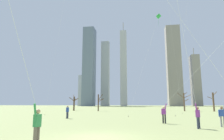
{
  "coord_description": "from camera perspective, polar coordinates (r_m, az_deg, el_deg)",
  "views": [
    {
      "loc": [
        2.42,
        -11.05,
        1.85
      ],
      "look_at": [
        0.0,
        6.0,
        4.82
      ],
      "focal_mm": 31.4,
      "sensor_mm": 36.0,
      "label": 1
    }
  ],
  "objects": [
    {
      "name": "skyline_mid_tower_left",
      "position": [
        159.2,
        -1.94,
        -0.94
      ],
      "size": [
        6.47,
        5.14,
        52.54
      ],
      "color": "#9EA3AD",
      "rests_on": "ground"
    },
    {
      "name": "kite_flyer_midfield_right_white",
      "position": [
        8.41,
        -26.11,
        7.03
      ],
      "size": [
        1.08,
        8.16,
        15.19
      ],
      "color": "#726656",
      "rests_on": "ground"
    },
    {
      "name": "bystander_strolling_midfield",
      "position": [
        25.89,
        -12.84,
        -11.63
      ],
      "size": [
        0.29,
        0.49,
        1.62
      ],
      "color": "#33384C",
      "rests_on": "ground"
    },
    {
      "name": "skyline_squat_block",
      "position": [
        166.02,
        17.53,
        1.35
      ],
      "size": [
        11.08,
        9.73,
        65.13
      ],
      "color": "gray",
      "rests_on": "ground"
    },
    {
      "name": "kite_flyer_far_back_purple",
      "position": [
        18.86,
        19.76,
        -6.17
      ],
      "size": [
        7.35,
        6.04,
        10.02
      ],
      "color": "black",
      "rests_on": "ground"
    },
    {
      "name": "kite_flyer_foreground_right_red",
      "position": [
        10.05,
        26.77,
        0.33
      ],
      "size": [
        6.41,
        5.87,
        16.62
      ],
      "color": "black",
      "rests_on": "ground"
    },
    {
      "name": "bare_tree_center",
      "position": [
        53.16,
        20.27,
        -8.37
      ],
      "size": [
        3.3,
        1.55,
        4.72
      ],
      "color": "brown",
      "rests_on": "ground"
    },
    {
      "name": "skyline_short_annex",
      "position": [
        154.51,
        -6.66,
        1.07
      ],
      "size": [
        8.44,
        10.92,
        61.47
      ],
      "color": "slate",
      "rests_on": "ground"
    },
    {
      "name": "kite_flyer_foreground_left_blue",
      "position": [
        15.47,
        21.81,
        -0.89
      ],
      "size": [
        3.69,
        5.9,
        16.87
      ],
      "color": "#33384C",
      "rests_on": "ground"
    },
    {
      "name": "skyline_wide_slab",
      "position": [
        161.59,
        3.39,
        0.77
      ],
      "size": [
        5.18,
        5.65,
        70.4
      ],
      "color": "#B2B2B7",
      "rests_on": "ground"
    },
    {
      "name": "skyline_mid_tower_right",
      "position": [
        166.44,
        -8.67,
        -5.9
      ],
      "size": [
        5.6,
        5.47,
        25.53
      ],
      "color": "#9EA3AD",
      "rests_on": "ground"
    },
    {
      "name": "distant_kite_low_near_trees_green",
      "position": [
        34.72,
        12.65,
        12.56
      ],
      "size": [
        5.77,
        2.85,
        17.12
      ],
      "color": "green",
      "rests_on": "ground"
    },
    {
      "name": "bare_tree_far_right_edge",
      "position": [
        54.14,
        27.42,
        -8.06
      ],
      "size": [
        1.71,
        1.95,
        4.68
      ],
      "color": "brown",
      "rests_on": "ground"
    },
    {
      "name": "bare_tree_right_of_center",
      "position": [
        50.03,
        -3.89,
        -9.22
      ],
      "size": [
        1.76,
        2.21,
        4.18
      ],
      "color": "#4C3828",
      "rests_on": "ground"
    },
    {
      "name": "ground_plane",
      "position": [
        11.46,
        -4.46,
        -19.04
      ],
      "size": [
        400.0,
        400.0,
        0.0
      ],
      "primitive_type": "plane",
      "color": "#848E56"
    },
    {
      "name": "skyline_slender_spire",
      "position": [
        166.78,
        23.14,
        -2.77
      ],
      "size": [
        5.95,
        10.12,
        46.05
      ],
      "color": "gray",
      "rests_on": "ground"
    },
    {
      "name": "distant_kite_drifting_right_yellow",
      "position": [
        48.47,
        16.13,
        17.0
      ],
      "size": [
        1.55,
        3.84,
        29.27
      ],
      "color": "yellow",
      "rests_on": "ground"
    },
    {
      "name": "bare_tree_left_of_center",
      "position": [
        54.37,
        -10.98,
        -9.32
      ],
      "size": [
        2.53,
        2.51,
        4.34
      ],
      "color": "#4C3828",
      "rests_on": "ground"
    }
  ]
}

